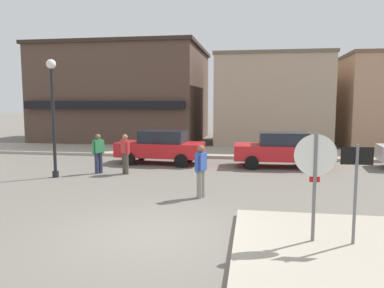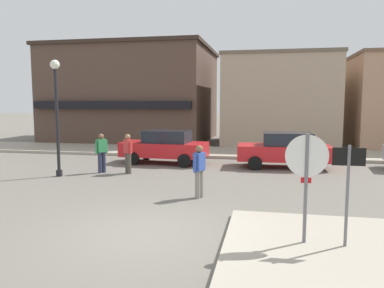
{
  "view_description": "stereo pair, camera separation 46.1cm",
  "coord_description": "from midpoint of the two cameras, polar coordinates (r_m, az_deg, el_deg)",
  "views": [
    {
      "loc": [
        2.17,
        -7.75,
        2.91
      ],
      "look_at": [
        0.19,
        4.5,
        1.5
      ],
      "focal_mm": 35.0,
      "sensor_mm": 36.0,
      "label": 1
    },
    {
      "loc": [
        2.62,
        -7.67,
        2.91
      ],
      "look_at": [
        0.19,
        4.5,
        1.5
      ],
      "focal_mm": 35.0,
      "sensor_mm": 36.0,
      "label": 2
    }
  ],
  "objects": [
    {
      "name": "pedestrian_kerb_side",
      "position": [
        15.68,
        -14.91,
        -1.23
      ],
      "size": [
        0.4,
        0.5,
        1.61
      ],
      "color": "#2D334C",
      "rests_on": "ground"
    },
    {
      "name": "lamp_post",
      "position": [
        15.25,
        -21.3,
        6.22
      ],
      "size": [
        0.36,
        0.36,
        4.54
      ],
      "color": "black",
      "rests_on": "ground"
    },
    {
      "name": "parked_car_nearest",
      "position": [
        17.69,
        -5.51,
        -0.37
      ],
      "size": [
        4.1,
        2.08,
        1.56
      ],
      "color": "red",
      "rests_on": "ground"
    },
    {
      "name": "building_storefront_left_near",
      "position": [
        26.44,
        11.37,
        6.48
      ],
      "size": [
        7.27,
        7.52,
        5.94
      ],
      "color": "tan",
      "rests_on": "ground"
    },
    {
      "name": "ground_plane",
      "position": [
        8.58,
        -7.82,
        -13.39
      ],
      "size": [
        160.0,
        160.0,
        0.0
      ],
      "primitive_type": "plane",
      "color": "#6B665B"
    },
    {
      "name": "pedestrian_crossing_far",
      "position": [
        15.31,
        -10.99,
        -1.31
      ],
      "size": [
        0.47,
        0.44,
        1.61
      ],
      "color": "#4C473D",
      "rests_on": "ground"
    },
    {
      "name": "parked_car_second",
      "position": [
        17.05,
        12.58,
        -0.75
      ],
      "size": [
        4.04,
        1.96,
        1.56
      ],
      "color": "red",
      "rests_on": "ground"
    },
    {
      "name": "kerb_far",
      "position": [
        21.15,
        2.6,
        -1.24
      ],
      "size": [
        80.0,
        4.0,
        0.15
      ],
      "primitive_type": "cube",
      "color": "#A89E8C",
      "rests_on": "ground"
    },
    {
      "name": "building_corner_shop",
      "position": [
        29.26,
        -10.22,
        7.44
      ],
      "size": [
        11.58,
        10.1,
        6.9
      ],
      "color": "brown",
      "rests_on": "ground"
    },
    {
      "name": "stop_sign",
      "position": [
        7.65,
        16.58,
        -4.28
      ],
      "size": [
        0.82,
        0.07,
        2.3
      ],
      "color": "slate",
      "rests_on": "ground"
    },
    {
      "name": "one_way_sign",
      "position": [
        7.77,
        22.13,
        -5.71
      ],
      "size": [
        0.6,
        0.06,
        2.1
      ],
      "color": "slate",
      "rests_on": "ground"
    },
    {
      "name": "pedestrian_crossing_near",
      "position": [
        11.3,
        0.18,
        -3.93
      ],
      "size": [
        0.34,
        0.54,
        1.61
      ],
      "color": "gray",
      "rests_on": "ground"
    }
  ]
}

